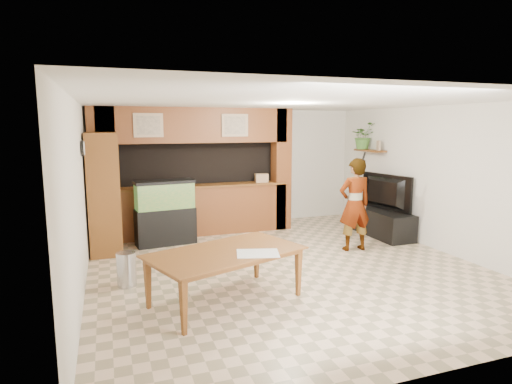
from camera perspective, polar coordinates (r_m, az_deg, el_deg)
name	(u,v)px	position (r m, az deg, el deg)	size (l,w,h in m)	color
floor	(285,266)	(7.02, 3.83, -9.83)	(6.50, 6.50, 0.00)	#CDAD8E
ceiling	(286,102)	(6.66, 4.06, 11.88)	(6.50, 6.50, 0.00)	white
wall_back	(229,167)	(9.76, -3.62, 3.29)	(6.00, 6.00, 0.00)	silver
wall_left	(79,197)	(6.19, -22.50, -0.63)	(6.50, 6.50, 0.00)	silver
wall_right	(439,179)	(8.36, 23.20, 1.64)	(6.50, 6.50, 0.00)	silver
partition	(193,171)	(8.95, -8.41, 2.78)	(4.20, 0.99, 2.60)	brown
wall_clock	(83,148)	(7.12, -22.10, 5.42)	(0.05, 0.25, 0.25)	black
wall_shelf	(370,151)	(9.76, 14.94, 5.36)	(0.25, 0.90, 0.04)	brown
pantry_cabinet	(104,193)	(7.98, -19.60, -0.18)	(0.53, 0.87, 2.13)	brown
trash_can	(127,269)	(6.38, -16.88, -9.83)	(0.27, 0.27, 0.49)	#B2B2B7
aquarium	(165,213)	(8.28, -12.01, -2.79)	(1.11, 0.42, 1.23)	black
tv_stand	(380,222)	(9.21, 16.26, -3.92)	(0.58, 1.59, 0.53)	black
television	(382,192)	(9.10, 16.43, -0.04)	(1.27, 0.17, 0.73)	black
photo_frame	(378,146)	(9.50, 16.01, 5.97)	(0.03, 0.15, 0.21)	tan
potted_plant	(363,136)	(9.93, 14.09, 7.27)	(0.53, 0.46, 0.59)	#3F712D
person	(355,205)	(7.89, 13.01, -1.65)	(0.61, 0.40, 1.68)	#8C714C
microphone	(364,156)	(7.68, 14.20, 4.64)	(0.03, 0.03, 0.15)	black
dining_table	(228,277)	(5.55, -3.81, -11.28)	(1.92, 1.07, 0.68)	brown
newspaper_a	(258,253)	(5.35, 0.24, -8.18)	(0.52, 0.38, 0.01)	silver
counter_box	(261,178)	(9.18, 0.73, 1.89)	(0.27, 0.18, 0.18)	#A37D58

